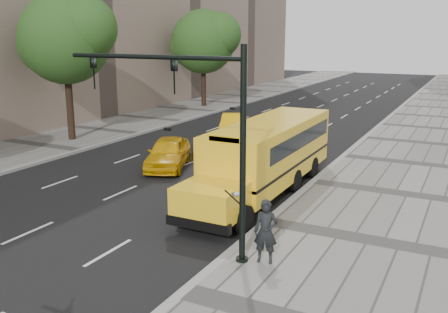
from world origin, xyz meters
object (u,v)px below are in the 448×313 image
at_px(taxi_near, 168,153).
at_px(taxi_far, 232,124).
at_px(traffic_signal, 199,125).
at_px(tree_b, 66,38).
at_px(school_bus, 268,151).
at_px(pedestrian, 266,232).
at_px(tree_c, 204,41).

distance_m(taxi_near, taxi_far, 9.80).
distance_m(taxi_near, traffic_signal, 11.21).
xyz_separation_m(taxi_far, traffic_signal, (7.81, -18.11, 3.43)).
height_order(tree_b, school_bus, tree_b).
distance_m(school_bus, taxi_far, 13.13).
xyz_separation_m(pedestrian, traffic_signal, (-2.05, -0.23, 2.99)).
xyz_separation_m(taxi_near, pedestrian, (8.72, -8.15, 0.32)).
height_order(tree_c, school_bus, tree_c).
distance_m(school_bus, pedestrian, 7.45).
xyz_separation_m(taxi_near, taxi_far, (-1.14, 9.73, -0.11)).
xyz_separation_m(tree_b, school_bus, (14.90, -3.86, -4.68)).
bearing_deg(taxi_near, traffic_signal, -73.12).
bearing_deg(traffic_signal, pedestrian, 6.46).
distance_m(school_bus, taxi_near, 6.19).
relative_size(taxi_far, pedestrian, 2.12).
bearing_deg(taxi_far, pedestrian, -81.53).
bearing_deg(tree_b, pedestrian, -31.38).
height_order(taxi_far, pedestrian, pedestrian).
bearing_deg(traffic_signal, tree_c, 119.00).
distance_m(tree_c, school_bus, 26.08).
xyz_separation_m(school_bus, taxi_near, (-5.98, 1.25, -0.99)).
height_order(tree_b, taxi_near, tree_b).
height_order(tree_c, taxi_near, tree_c).
bearing_deg(traffic_signal, taxi_near, 128.53).
distance_m(tree_b, tree_c, 17.12).
relative_size(tree_c, taxi_far, 2.20).
xyz_separation_m(tree_c, taxi_far, (7.77, -10.00, -5.38)).
relative_size(taxi_near, taxi_far, 1.13).
distance_m(tree_c, traffic_signal, 32.20).
distance_m(tree_b, taxi_far, 12.02).
distance_m(tree_c, taxi_far, 13.76).
relative_size(school_bus, pedestrian, 6.08).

